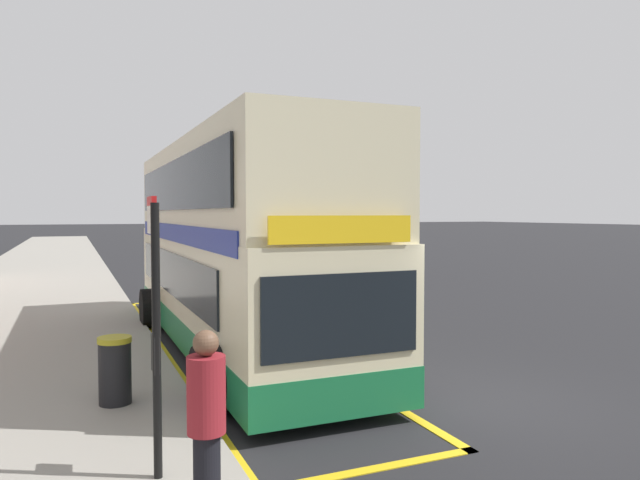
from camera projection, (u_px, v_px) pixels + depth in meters
name	position (u px, v px, depth m)	size (l,w,h in m)	color
ground_plane	(166.00, 258.00, 38.37)	(260.00, 260.00, 0.00)	black
pavement_near	(49.00, 260.00, 35.62)	(6.00, 76.00, 0.14)	gray
double_decker_bus	(234.00, 253.00, 12.63)	(3.27, 11.05, 4.40)	beige
bus_bay_markings	(225.00, 344.00, 13.02)	(2.87, 14.00, 0.01)	gold
bus_stop_sign	(155.00, 315.00, 6.15)	(0.09, 0.51, 2.97)	black
parked_car_silver_far	(195.00, 236.00, 55.05)	(2.09, 4.20, 1.62)	#B2B5BA
parked_car_maroon_behind	(323.00, 259.00, 27.11)	(2.09, 4.20, 1.62)	maroon
pedestrian_waiting_near_sign	(207.00, 421.00, 5.12)	(0.34, 0.34, 1.77)	black
litter_bin	(115.00, 370.00, 8.53)	(0.49, 0.49, 0.98)	black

